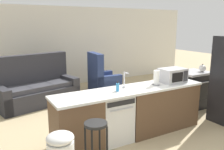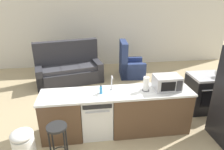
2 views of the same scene
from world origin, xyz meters
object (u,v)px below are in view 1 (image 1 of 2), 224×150
dishwasher (112,118)px  bar_stool (96,137)px  soap_bottle (118,87)px  couch (36,89)px  armchair (102,80)px  paper_towel_roll (156,78)px  kettle (202,68)px  stove_range (192,89)px  microwave (173,75)px

dishwasher → bar_stool: size_ratio=1.14×
soap_bottle → dishwasher: bearing=168.3°
dishwasher → soap_bottle: size_ratio=4.77×
couch → armchair: bearing=4.4°
paper_towel_roll → couch: couch is taller
kettle → dishwasher: bearing=-171.3°
paper_towel_roll → armchair: (0.32, 2.90, -0.69)m
paper_towel_roll → couch: (-1.69, 2.75, -0.64)m
armchair → bar_stool: bearing=-118.3°
soap_bottle → bar_stool: (-0.76, -0.68, -0.44)m
stove_range → bar_stool: bearing=-159.0°
dishwasher → microwave: 1.51m
bar_stool → couch: size_ratio=0.34×
microwave → dishwasher: bearing=179.9°
microwave → couch: (-2.11, 2.74, -0.65)m
soap_bottle → bar_stool: soap_bottle is taller
stove_range → bar_stool: stove_range is taller
dishwasher → bar_stool: dishwasher is taller
bar_stool → kettle: bearing=18.2°
dishwasher → stove_range: stove_range is taller
soap_bottle → armchair: bearing=67.9°
bar_stool → couch: couch is taller
soap_bottle → couch: couch is taller
dishwasher → armchair: (1.27, 2.89, -0.07)m
dishwasher → microwave: bearing=-0.1°
microwave → bar_stool: microwave is taller
couch → soap_bottle: bearing=-73.4°
couch → bar_stool: bearing=-88.9°
dishwasher → paper_towel_roll: paper_towel_roll is taller
paper_towel_roll → bar_stool: paper_towel_roll is taller
paper_towel_roll → soap_bottle: bearing=-179.3°
dishwasher → couch: couch is taller
bar_stool → couch: (-0.06, 3.44, -0.14)m
dishwasher → paper_towel_roll: size_ratio=2.98×
paper_towel_roll → bar_stool: 1.83m
stove_range → bar_stool: 3.50m
dishwasher → paper_towel_roll: (0.96, -0.01, 0.62)m
soap_bottle → kettle: 2.71m
stove_range → kettle: bearing=-36.7°
stove_range → couch: size_ratio=0.42×
stove_range → armchair: size_ratio=0.75×
stove_range → armchair: 2.70m
stove_range → microwave: 1.46m
dishwasher → armchair: 3.16m
microwave → couch: bearing=127.6°
soap_bottle → armchair: size_ratio=0.15×
armchair → soap_bottle: bearing=-112.1°
kettle → couch: couch is taller
microwave → paper_towel_roll: paper_towel_roll is taller
paper_towel_roll → soap_bottle: size_ratio=1.60×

